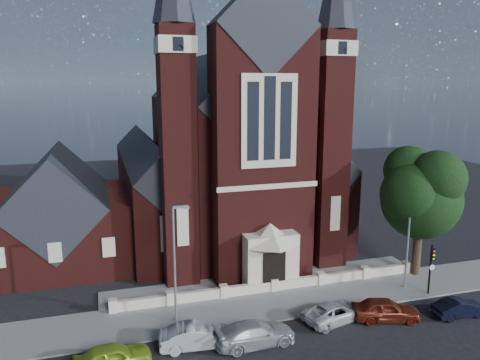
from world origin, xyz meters
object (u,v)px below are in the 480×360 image
object	(u,v)px
car_dark_red	(385,309)
car_silver_b	(255,334)
parish_hall	(59,218)
street_tree	(425,195)
car_navy	(459,308)
church	(219,156)
car_white_suv	(335,312)
traffic_signal	(431,263)
car_silver_a	(196,336)
street_lamp_right	(410,232)
car_lime_van	(113,357)
street_lamp_left	(176,258)

from	to	relation	value
car_dark_red	car_silver_b	bearing A→B (deg)	108.21
parish_hall	car_silver_b	distance (m)	22.11
street_tree	car_navy	xyz separation A→B (m)	(-1.80, -6.63, -6.33)
street_tree	car_navy	distance (m)	9.35
church	car_white_suv	size ratio (longest dim) A/B	7.49
car_white_suv	car_navy	distance (m)	8.70
car_white_suv	traffic_signal	bearing A→B (deg)	-94.86
car_silver_a	car_navy	xyz separation A→B (m)	(18.11, -1.50, -0.12)
street_tree	car_dark_red	xyz separation A→B (m)	(-6.96, -5.57, -6.19)
church	street_lamp_right	world-z (taller)	church
street_lamp_right	car_navy	xyz separation A→B (m)	(0.70, -4.93, -3.97)
traffic_signal	car_white_suv	xyz separation A→B (m)	(-8.68, -1.38, -1.93)
street_lamp_right	parish_hall	bearing A→B (deg)	151.78
parish_hall	traffic_signal	world-z (taller)	parish_hall
church	car_white_suv	xyz separation A→B (m)	(2.32, -21.90, -7.54)
street_lamp_right	traffic_signal	size ratio (longest dim) A/B	2.02
traffic_signal	car_silver_b	distance (m)	15.15
street_tree	street_lamp_right	bearing A→B (deg)	-145.74
car_lime_van	car_silver_b	size ratio (longest dim) A/B	0.85
car_navy	car_silver_b	bearing A→B (deg)	89.33
church	car_navy	bearing A→B (deg)	-65.67
street_lamp_left	car_navy	size ratio (longest dim) A/B	2.13
street_lamp_right	car_dark_red	bearing A→B (deg)	-139.07
traffic_signal	church	bearing A→B (deg)	118.20
car_navy	parish_hall	bearing A→B (deg)	57.09
street_lamp_left	car_dark_red	bearing A→B (deg)	-15.93
street_lamp_right	car_silver_b	bearing A→B (deg)	-163.35
street_lamp_right	traffic_signal	bearing A→B (deg)	-59.99
parish_hall	street_lamp_left	distance (m)	16.18
church	car_lime_van	size ratio (longest dim) A/B	8.05
car_silver_a	car_navy	distance (m)	18.17
church	car_silver_b	world-z (taller)	church
street_lamp_left	car_silver_a	world-z (taller)	street_lamp_left
car_lime_van	car_dark_red	size ratio (longest dim) A/B	0.96
car_dark_red	street_tree	bearing A→B (deg)	-34.91
street_lamp_right	car_silver_a	world-z (taller)	street_lamp_right
car_dark_red	traffic_signal	bearing A→B (deg)	-50.47
car_lime_van	parish_hall	bearing A→B (deg)	4.26
church	car_lime_van	bearing A→B (deg)	-117.92
street_lamp_right	street_tree	bearing A→B (deg)	34.26
street_tree	street_lamp_left	bearing A→B (deg)	-175.24
car_dark_red	car_navy	xyz separation A→B (m)	(5.16, -1.06, -0.15)
church	car_silver_a	distance (m)	24.68
church	street_tree	xyz separation A→B (m)	(12.60, -17.23, -1.23)
car_navy	street_lamp_left	bearing A→B (deg)	77.57
street_tree	car_dark_red	size ratio (longest dim) A/B	2.36
parish_hall	car_white_suv	bearing A→B (deg)	-42.79
street_lamp_right	car_white_suv	distance (m)	9.21
car_white_suv	street_lamp_right	bearing A→B (deg)	-83.08
car_white_suv	parish_hall	bearing A→B (deg)	33.28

